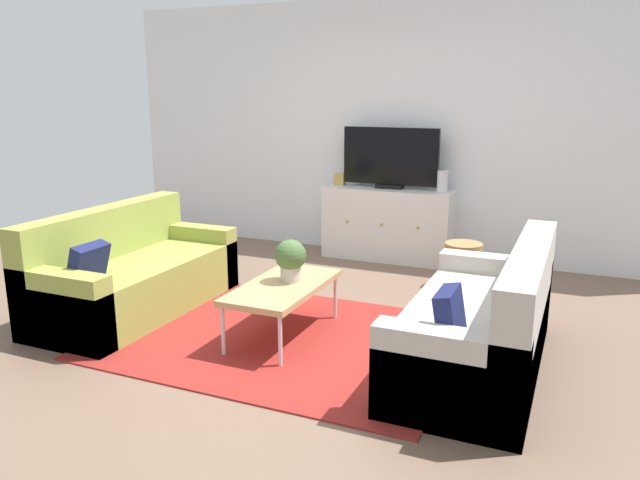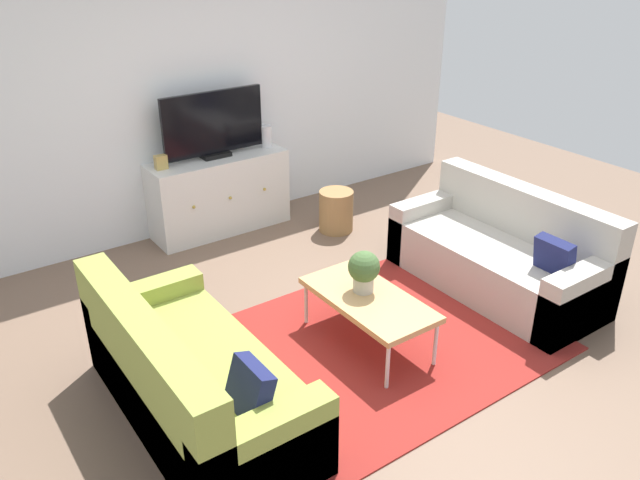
{
  "view_description": "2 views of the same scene",
  "coord_description": "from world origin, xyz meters",
  "px_view_note": "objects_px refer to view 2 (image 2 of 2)",
  "views": [
    {
      "loc": [
        1.92,
        -3.89,
        1.77
      ],
      "look_at": [
        0.0,
        0.52,
        0.59
      ],
      "focal_mm": 34.56,
      "sensor_mm": 36.0,
      "label": 1
    },
    {
      "loc": [
        -2.56,
        -3.1,
        2.79
      ],
      "look_at": [
        0.0,
        0.52,
        0.59
      ],
      "focal_mm": 36.09,
      "sensor_mm": 36.0,
      "label": 2
    }
  ],
  "objects_px": {
    "couch_right_side": "(503,256)",
    "tv_console": "(219,194)",
    "flat_screen_tv": "(213,125)",
    "mantel_clock": "(161,162)",
    "potted_plant": "(364,270)",
    "coffee_table": "(368,300)",
    "wicker_basket": "(336,211)",
    "couch_left_side": "(186,384)",
    "glass_vase": "(266,136)"
  },
  "relations": [
    {
      "from": "tv_console",
      "to": "wicker_basket",
      "type": "relative_size",
      "value": 3.27
    },
    {
      "from": "flat_screen_tv",
      "to": "glass_vase",
      "type": "distance_m",
      "value": 0.6
    },
    {
      "from": "coffee_table",
      "to": "glass_vase",
      "type": "xyz_separation_m",
      "value": [
        0.61,
        2.38,
        0.5
      ]
    },
    {
      "from": "potted_plant",
      "to": "glass_vase",
      "type": "relative_size",
      "value": 1.44
    },
    {
      "from": "couch_left_side",
      "to": "mantel_clock",
      "type": "distance_m",
      "value": 2.6
    },
    {
      "from": "flat_screen_tv",
      "to": "wicker_basket",
      "type": "relative_size",
      "value": 2.45
    },
    {
      "from": "flat_screen_tv",
      "to": "couch_right_side",
      "type": "bearing_deg",
      "value": -59.59
    },
    {
      "from": "flat_screen_tv",
      "to": "mantel_clock",
      "type": "distance_m",
      "value": 0.61
    },
    {
      "from": "couch_right_side",
      "to": "wicker_basket",
      "type": "height_order",
      "value": "couch_right_side"
    },
    {
      "from": "coffee_table",
      "to": "flat_screen_tv",
      "type": "relative_size",
      "value": 1.01
    },
    {
      "from": "couch_left_side",
      "to": "glass_vase",
      "type": "height_order",
      "value": "glass_vase"
    },
    {
      "from": "coffee_table",
      "to": "flat_screen_tv",
      "type": "height_order",
      "value": "flat_screen_tv"
    },
    {
      "from": "coffee_table",
      "to": "potted_plant",
      "type": "distance_m",
      "value": 0.22
    },
    {
      "from": "couch_right_side",
      "to": "potted_plant",
      "type": "xyz_separation_m",
      "value": [
        -1.44,
        0.08,
        0.29
      ]
    },
    {
      "from": "coffee_table",
      "to": "tv_console",
      "type": "relative_size",
      "value": 0.76
    },
    {
      "from": "couch_right_side",
      "to": "wicker_basket",
      "type": "bearing_deg",
      "value": 105.74
    },
    {
      "from": "tv_console",
      "to": "wicker_basket",
      "type": "height_order",
      "value": "tv_console"
    },
    {
      "from": "tv_console",
      "to": "mantel_clock",
      "type": "xyz_separation_m",
      "value": [
        -0.56,
        0.0,
        0.45
      ]
    },
    {
      "from": "couch_right_side",
      "to": "potted_plant",
      "type": "bearing_deg",
      "value": 176.73
    },
    {
      "from": "couch_right_side",
      "to": "coffee_table",
      "type": "xyz_separation_m",
      "value": [
        -1.45,
        -0.0,
        0.09
      ]
    },
    {
      "from": "couch_right_side",
      "to": "potted_plant",
      "type": "distance_m",
      "value": 1.47
    },
    {
      "from": "coffee_table",
      "to": "mantel_clock",
      "type": "relative_size",
      "value": 7.91
    },
    {
      "from": "potted_plant",
      "to": "couch_right_side",
      "type": "bearing_deg",
      "value": -3.27
    },
    {
      "from": "potted_plant",
      "to": "flat_screen_tv",
      "type": "xyz_separation_m",
      "value": [
        0.03,
        2.31,
        0.5
      ]
    },
    {
      "from": "couch_left_side",
      "to": "coffee_table",
      "type": "distance_m",
      "value": 1.42
    },
    {
      "from": "couch_right_side",
      "to": "mantel_clock",
      "type": "bearing_deg",
      "value": 129.62
    },
    {
      "from": "potted_plant",
      "to": "flat_screen_tv",
      "type": "relative_size",
      "value": 0.31
    },
    {
      "from": "potted_plant",
      "to": "wicker_basket",
      "type": "relative_size",
      "value": 0.75
    },
    {
      "from": "glass_vase",
      "to": "couch_left_side",
      "type": "bearing_deg",
      "value": -130.4
    },
    {
      "from": "flat_screen_tv",
      "to": "wicker_basket",
      "type": "distance_m",
      "value": 1.45
    },
    {
      "from": "coffee_table",
      "to": "mantel_clock",
      "type": "height_order",
      "value": "mantel_clock"
    },
    {
      "from": "coffee_table",
      "to": "potted_plant",
      "type": "bearing_deg",
      "value": 78.72
    },
    {
      "from": "glass_vase",
      "to": "wicker_basket",
      "type": "relative_size",
      "value": 0.52
    },
    {
      "from": "coffee_table",
      "to": "mantel_clock",
      "type": "bearing_deg",
      "value": 102.16
    },
    {
      "from": "flat_screen_tv",
      "to": "glass_vase",
      "type": "height_order",
      "value": "flat_screen_tv"
    },
    {
      "from": "couch_right_side",
      "to": "potted_plant",
      "type": "relative_size",
      "value": 5.75
    },
    {
      "from": "couch_right_side",
      "to": "tv_console",
      "type": "distance_m",
      "value": 2.76
    },
    {
      "from": "glass_vase",
      "to": "couch_right_side",
      "type": "bearing_deg",
      "value": -70.4
    },
    {
      "from": "mantel_clock",
      "to": "potted_plant",
      "type": "bearing_deg",
      "value": -76.98
    },
    {
      "from": "coffee_table",
      "to": "glass_vase",
      "type": "distance_m",
      "value": 2.51
    },
    {
      "from": "wicker_basket",
      "to": "potted_plant",
      "type": "bearing_deg",
      "value": -120.79
    },
    {
      "from": "coffee_table",
      "to": "mantel_clock",
      "type": "distance_m",
      "value": 2.48
    },
    {
      "from": "flat_screen_tv",
      "to": "mantel_clock",
      "type": "xyz_separation_m",
      "value": [
        -0.56,
        -0.02,
        -0.25
      ]
    },
    {
      "from": "coffee_table",
      "to": "potted_plant",
      "type": "relative_size",
      "value": 3.3
    },
    {
      "from": "couch_left_side",
      "to": "coffee_table",
      "type": "bearing_deg",
      "value": -0.19
    },
    {
      "from": "couch_right_side",
      "to": "couch_left_side",
      "type": "bearing_deg",
      "value": 180.0
    },
    {
      "from": "couch_left_side",
      "to": "mantel_clock",
      "type": "xyz_separation_m",
      "value": [
        0.9,
        2.37,
        0.54
      ]
    },
    {
      "from": "coffee_table",
      "to": "glass_vase",
      "type": "relative_size",
      "value": 4.75
    },
    {
      "from": "flat_screen_tv",
      "to": "wicker_basket",
      "type": "xyz_separation_m",
      "value": [
        0.93,
        -0.7,
        -0.87
      ]
    },
    {
      "from": "couch_left_side",
      "to": "glass_vase",
      "type": "bearing_deg",
      "value": 49.6
    }
  ]
}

